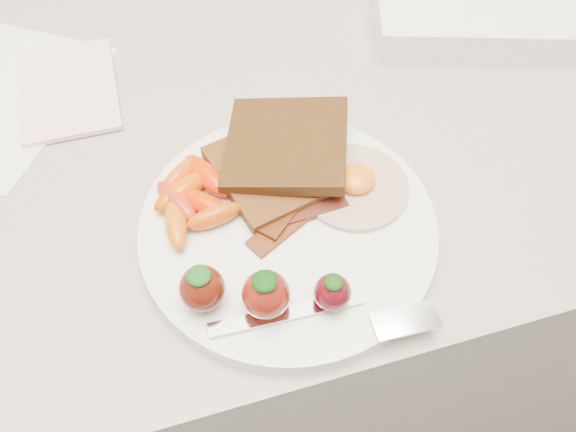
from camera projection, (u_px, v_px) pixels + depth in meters
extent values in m
cube|color=gray|center=(259.00, 303.00, 0.98)|extent=(2.00, 0.60, 0.90)
cylinder|color=white|center=(288.00, 228.00, 0.51)|extent=(0.27, 0.27, 0.02)
cube|color=#43290B|center=(277.00, 168.00, 0.53)|extent=(0.13, 0.13, 0.01)
cube|color=black|center=(286.00, 145.00, 0.53)|extent=(0.15, 0.15, 0.03)
cylinder|color=silver|center=(354.00, 187.00, 0.53)|extent=(0.13, 0.13, 0.01)
ellipsoid|color=orange|center=(356.00, 179.00, 0.52)|extent=(0.05, 0.05, 0.02)
cube|color=#450D03|center=(288.00, 223.00, 0.50)|extent=(0.08, 0.06, 0.00)
cube|color=#400E0D|center=(302.00, 211.00, 0.51)|extent=(0.08, 0.03, 0.00)
cube|color=#4B1505|center=(291.00, 203.00, 0.51)|extent=(0.08, 0.07, 0.00)
ellipsoid|color=#C35100|center=(182.00, 191.00, 0.51)|extent=(0.07, 0.05, 0.02)
ellipsoid|color=red|center=(204.00, 204.00, 0.51)|extent=(0.06, 0.06, 0.02)
ellipsoid|color=#DC5C0E|center=(176.00, 224.00, 0.49)|extent=(0.02, 0.06, 0.02)
ellipsoid|color=red|center=(206.00, 176.00, 0.52)|extent=(0.05, 0.07, 0.02)
ellipsoid|color=#DB4910|center=(181.00, 175.00, 0.52)|extent=(0.05, 0.05, 0.02)
ellipsoid|color=#BE4909|center=(214.00, 216.00, 0.50)|extent=(0.06, 0.03, 0.02)
ellipsoid|color=red|center=(176.00, 201.00, 0.51)|extent=(0.04, 0.06, 0.02)
ellipsoid|color=#501308|center=(202.00, 289.00, 0.44)|extent=(0.04, 0.04, 0.04)
ellipsoid|color=#144B14|center=(199.00, 276.00, 0.43)|extent=(0.02, 0.02, 0.01)
ellipsoid|color=maroon|center=(266.00, 295.00, 0.44)|extent=(0.04, 0.04, 0.04)
ellipsoid|color=#093908|center=(265.00, 281.00, 0.42)|extent=(0.02, 0.02, 0.01)
ellipsoid|color=#4C0812|center=(332.00, 292.00, 0.45)|extent=(0.03, 0.03, 0.03)
ellipsoid|color=#133908|center=(334.00, 282.00, 0.43)|extent=(0.02, 0.02, 0.01)
cube|color=silver|center=(287.00, 313.00, 0.45)|extent=(0.13, 0.02, 0.00)
cube|color=silver|center=(406.00, 320.00, 0.45)|extent=(0.05, 0.03, 0.00)
cube|color=#FBD0D7|center=(69.00, 89.00, 0.62)|extent=(0.10, 0.15, 0.01)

